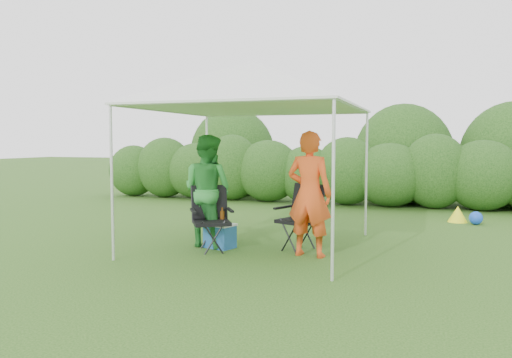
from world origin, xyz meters
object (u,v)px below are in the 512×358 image
(canopy, at_px, (254,85))
(chair_right, at_px, (302,212))
(chair_left, at_px, (211,214))
(cooler, at_px, (220,235))
(woman, at_px, (207,191))
(man, at_px, (309,194))

(canopy, bearing_deg, chair_right, 4.72)
(chair_left, height_order, cooler, chair_left)
(woman, height_order, cooler, woman)
(chair_left, height_order, woman, woman)
(canopy, xyz_separation_m, man, (0.95, -0.36, -1.58))
(canopy, xyz_separation_m, chair_right, (0.74, 0.06, -1.91))
(chair_right, relative_size, man, 0.55)
(canopy, relative_size, woman, 1.81)
(chair_right, height_order, cooler, chair_right)
(chair_left, bearing_deg, canopy, 7.45)
(canopy, bearing_deg, cooler, -148.48)
(chair_left, distance_m, man, 1.52)
(chair_right, bearing_deg, canopy, -153.47)
(canopy, distance_m, man, 1.88)
(canopy, height_order, woman, canopy)
(chair_right, distance_m, cooler, 1.30)
(chair_right, bearing_deg, man, -41.79)
(chair_right, bearing_deg, woman, -147.86)
(chair_left, distance_m, cooler, 0.40)
(canopy, relative_size, chair_left, 3.25)
(chair_left, xyz_separation_m, cooler, (0.07, 0.17, -0.35))
(man, relative_size, cooler, 3.42)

